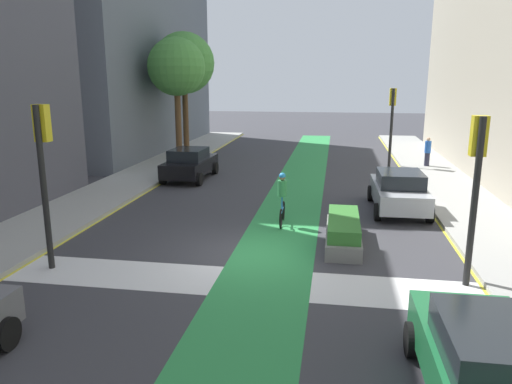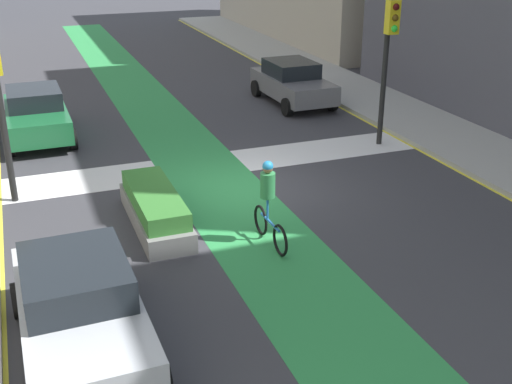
% 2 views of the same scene
% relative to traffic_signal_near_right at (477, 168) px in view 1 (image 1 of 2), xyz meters
% --- Properties ---
extents(ground_plane, '(120.00, 120.00, 0.00)m').
position_rel_traffic_signal_near_right_xyz_m(ground_plane, '(-5.61, 1.15, -2.91)').
color(ground_plane, '#38383D').
extents(bike_lane_paint, '(2.40, 60.00, 0.01)m').
position_rel_traffic_signal_near_right_xyz_m(bike_lane_paint, '(-4.98, 1.15, -2.91)').
color(bike_lane_paint, '#2D8C47').
rests_on(bike_lane_paint, ground_plane).
extents(crosswalk_band, '(12.00, 1.80, 0.01)m').
position_rel_traffic_signal_near_right_xyz_m(crosswalk_band, '(-5.61, -0.85, -2.91)').
color(crosswalk_band, silver).
rests_on(crosswalk_band, ground_plane).
extents(sidewalk_left, '(3.00, 60.00, 0.15)m').
position_rel_traffic_signal_near_right_xyz_m(sidewalk_left, '(-13.11, 1.15, -2.84)').
color(sidewalk_left, '#9E9E99').
rests_on(sidewalk_left, ground_plane).
extents(curb_stripe_left, '(0.16, 60.00, 0.01)m').
position_rel_traffic_signal_near_right_xyz_m(curb_stripe_left, '(-11.61, 1.15, -2.91)').
color(curb_stripe_left, yellow).
rests_on(curb_stripe_left, ground_plane).
extents(curb_stripe_right, '(0.16, 60.00, 0.01)m').
position_rel_traffic_signal_near_right_xyz_m(curb_stripe_right, '(0.39, 1.15, -2.91)').
color(curb_stripe_right, yellow).
rests_on(curb_stripe_right, ground_plane).
extents(traffic_signal_near_right, '(0.35, 0.52, 4.15)m').
position_rel_traffic_signal_near_right_xyz_m(traffic_signal_near_right, '(0.00, 0.00, 0.00)').
color(traffic_signal_near_right, black).
rests_on(traffic_signal_near_right, ground_plane).
extents(traffic_signal_near_left, '(0.35, 0.52, 4.35)m').
position_rel_traffic_signal_near_right_xyz_m(traffic_signal_near_left, '(-10.76, -0.65, 0.13)').
color(traffic_signal_near_left, black).
rests_on(traffic_signal_near_left, ground_plane).
extents(traffic_signal_far_right, '(0.35, 0.52, 4.43)m').
position_rel_traffic_signal_near_right_xyz_m(traffic_signal_far_right, '(-0.27, 16.23, 0.19)').
color(traffic_signal_far_right, black).
rests_on(traffic_signal_far_right, ground_plane).
extents(car_green_right_near, '(2.05, 4.21, 1.57)m').
position_rel_traffic_signal_near_right_xyz_m(car_green_right_near, '(-0.89, -5.10, -2.11)').
color(car_green_right_near, '#196033').
rests_on(car_green_right_near, ground_plane).
extents(car_silver_right_far, '(2.09, 4.23, 1.57)m').
position_rel_traffic_signal_near_right_xyz_m(car_silver_right_far, '(-0.86, 6.67, -2.11)').
color(car_silver_right_far, '#B2B7BF').
rests_on(car_silver_right_far, ground_plane).
extents(car_black_left_far, '(2.08, 4.23, 1.57)m').
position_rel_traffic_signal_near_right_xyz_m(car_black_left_far, '(-10.50, 11.21, -2.11)').
color(car_black_left_far, black).
rests_on(car_black_left_far, ground_plane).
extents(cyclist_in_lane, '(0.32, 1.73, 1.86)m').
position_rel_traffic_signal_near_right_xyz_m(cyclist_in_lane, '(-5.07, 4.20, -1.94)').
color(cyclist_in_lane, black).
rests_on(cyclist_in_lane, ground_plane).
extents(pedestrian_sidewalk_right_a, '(0.34, 0.34, 1.61)m').
position_rel_traffic_signal_near_right_xyz_m(pedestrian_sidewalk_right_a, '(1.80, 16.23, -1.95)').
color(pedestrian_sidewalk_right_a, '#262638').
rests_on(pedestrian_sidewalk_right_a, sidewalk_right).
extents(street_tree_near, '(3.82, 3.82, 7.65)m').
position_rel_traffic_signal_near_right_xyz_m(street_tree_near, '(-12.87, 18.27, 2.95)').
color(street_tree_near, brown).
rests_on(street_tree_near, sidewalk_left).
extents(street_tree_far, '(3.34, 3.34, 7.14)m').
position_rel_traffic_signal_near_right_xyz_m(street_tree_far, '(-12.56, 15.83, 2.66)').
color(street_tree_far, brown).
rests_on(street_tree_far, sidewalk_left).
extents(median_planter, '(1.04, 3.38, 0.85)m').
position_rel_traffic_signal_near_right_xyz_m(median_planter, '(-2.98, 2.49, -2.51)').
color(median_planter, slate).
rests_on(median_planter, ground_plane).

